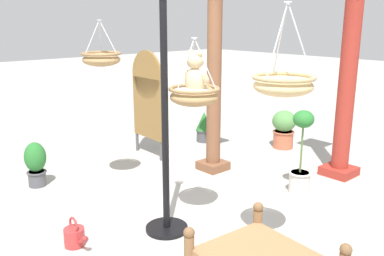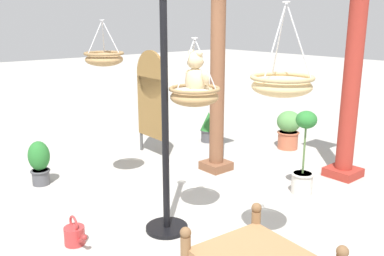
{
  "view_description": "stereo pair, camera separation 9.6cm",
  "coord_description": "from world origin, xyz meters",
  "px_view_note": "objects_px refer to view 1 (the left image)",
  "views": [
    {
      "loc": [
        2.9,
        -2.56,
        2.13
      ],
      "look_at": [
        -0.03,
        0.05,
        1.11
      ],
      "focal_mm": 38.98,
      "sensor_mm": 36.0,
      "label": 1
    },
    {
      "loc": [
        2.96,
        -2.48,
        2.13
      ],
      "look_at": [
        -0.03,
        0.05,
        1.11
      ],
      "focal_mm": 38.98,
      "sensor_mm": 36.0,
      "label": 2
    }
  ],
  "objects_px": {
    "teddy_bear": "(196,76)",
    "potted_plant_fern_front": "(301,157)",
    "greenhouse_pillar_left": "(214,78)",
    "display_sign_board": "(147,95)",
    "hanging_basket_left_high": "(101,58)",
    "potted_plant_small_succulent": "(36,163)",
    "hanging_basket_with_teddy": "(194,95)",
    "hanging_basket_right_low": "(283,84)",
    "watering_can": "(75,236)",
    "potted_plant_flowering_red": "(284,128)",
    "display_pole_central": "(166,164)",
    "greenhouse_pillar_right": "(347,80)",
    "potted_plant_conical_shrub": "(204,126)"
  },
  "relations": [
    {
      "from": "teddy_bear",
      "to": "hanging_basket_right_low",
      "type": "distance_m",
      "value": 1.0
    },
    {
      "from": "hanging_basket_right_low",
      "to": "potted_plant_small_succulent",
      "type": "xyz_separation_m",
      "value": [
        -3.24,
        -0.84,
        -1.32
      ]
    },
    {
      "from": "hanging_basket_right_low",
      "to": "potted_plant_conical_shrub",
      "type": "relative_size",
      "value": 1.34
    },
    {
      "from": "display_pole_central",
      "to": "watering_can",
      "type": "xyz_separation_m",
      "value": [
        -0.34,
        -0.86,
        -0.62
      ]
    },
    {
      "from": "greenhouse_pillar_left",
      "to": "watering_can",
      "type": "height_order",
      "value": "greenhouse_pillar_left"
    },
    {
      "from": "greenhouse_pillar_left",
      "to": "greenhouse_pillar_right",
      "type": "xyz_separation_m",
      "value": [
        1.35,
        1.18,
        0.01
      ]
    },
    {
      "from": "display_pole_central",
      "to": "potted_plant_flowering_red",
      "type": "xyz_separation_m",
      "value": [
        -0.96,
        3.3,
        -0.38
      ]
    },
    {
      "from": "teddy_bear",
      "to": "potted_plant_conical_shrub",
      "type": "distance_m",
      "value": 3.49
    },
    {
      "from": "teddy_bear",
      "to": "potted_plant_small_succulent",
      "type": "bearing_deg",
      "value": -160.22
    },
    {
      "from": "potted_plant_conical_shrub",
      "to": "hanging_basket_left_high",
      "type": "bearing_deg",
      "value": -72.39
    },
    {
      "from": "potted_plant_conical_shrub",
      "to": "watering_can",
      "type": "bearing_deg",
      "value": -62.24
    },
    {
      "from": "potted_plant_fern_front",
      "to": "hanging_basket_left_high",
      "type": "bearing_deg",
      "value": -134.12
    },
    {
      "from": "display_pole_central",
      "to": "potted_plant_small_succulent",
      "type": "distance_m",
      "value": 2.19
    },
    {
      "from": "greenhouse_pillar_right",
      "to": "greenhouse_pillar_left",
      "type": "bearing_deg",
      "value": -138.91
    },
    {
      "from": "hanging_basket_left_high",
      "to": "potted_plant_conical_shrub",
      "type": "distance_m",
      "value": 2.92
    },
    {
      "from": "greenhouse_pillar_right",
      "to": "potted_plant_conical_shrub",
      "type": "bearing_deg",
      "value": -173.68
    },
    {
      "from": "display_pole_central",
      "to": "hanging_basket_left_high",
      "type": "height_order",
      "value": "display_pole_central"
    },
    {
      "from": "potted_plant_flowering_red",
      "to": "hanging_basket_left_high",
      "type": "bearing_deg",
      "value": -97.32
    },
    {
      "from": "hanging_basket_with_teddy",
      "to": "greenhouse_pillar_left",
      "type": "distance_m",
      "value": 1.8
    },
    {
      "from": "potted_plant_flowering_red",
      "to": "display_sign_board",
      "type": "xyz_separation_m",
      "value": [
        -1.2,
        -1.97,
        0.64
      ]
    },
    {
      "from": "teddy_bear",
      "to": "potted_plant_fern_front",
      "type": "bearing_deg",
      "value": 83.06
    },
    {
      "from": "watering_can",
      "to": "hanging_basket_right_low",
      "type": "bearing_deg",
      "value": 38.02
    },
    {
      "from": "teddy_bear",
      "to": "greenhouse_pillar_right",
      "type": "bearing_deg",
      "value": 85.27
    },
    {
      "from": "potted_plant_small_succulent",
      "to": "potted_plant_conical_shrub",
      "type": "height_order",
      "value": "potted_plant_small_succulent"
    },
    {
      "from": "hanging_basket_with_teddy",
      "to": "greenhouse_pillar_right",
      "type": "height_order",
      "value": "greenhouse_pillar_right"
    },
    {
      "from": "greenhouse_pillar_right",
      "to": "watering_can",
      "type": "height_order",
      "value": "greenhouse_pillar_right"
    },
    {
      "from": "hanging_basket_right_low",
      "to": "potted_plant_flowering_red",
      "type": "relative_size",
      "value": 1.12
    },
    {
      "from": "potted_plant_small_succulent",
      "to": "watering_can",
      "type": "xyz_separation_m",
      "value": [
        1.74,
        -0.33,
        -0.21
      ]
    },
    {
      "from": "greenhouse_pillar_left",
      "to": "teddy_bear",
      "type": "bearing_deg",
      "value": -50.35
    },
    {
      "from": "teddy_bear",
      "to": "display_sign_board",
      "type": "bearing_deg",
      "value": 155.32
    },
    {
      "from": "watering_can",
      "to": "potted_plant_fern_front",
      "type": "bearing_deg",
      "value": 75.85
    },
    {
      "from": "potted_plant_small_succulent",
      "to": "hanging_basket_with_teddy",
      "type": "bearing_deg",
      "value": 19.28
    },
    {
      "from": "potted_plant_conical_shrub",
      "to": "hanging_basket_with_teddy",
      "type": "bearing_deg",
      "value": -45.11
    },
    {
      "from": "hanging_basket_with_teddy",
      "to": "potted_plant_small_succulent",
      "type": "relative_size",
      "value": 1.1
    },
    {
      "from": "greenhouse_pillar_right",
      "to": "potted_plant_fern_front",
      "type": "bearing_deg",
      "value": -90.98
    },
    {
      "from": "potted_plant_fern_front",
      "to": "display_sign_board",
      "type": "xyz_separation_m",
      "value": [
        -2.5,
        -0.54,
        0.52
      ]
    },
    {
      "from": "greenhouse_pillar_right",
      "to": "potted_plant_flowering_red",
      "type": "xyz_separation_m",
      "value": [
        -1.32,
        0.47,
        -1.01
      ]
    },
    {
      "from": "hanging_basket_right_low",
      "to": "potted_plant_fern_front",
      "type": "distance_m",
      "value": 2.11
    },
    {
      "from": "greenhouse_pillar_left",
      "to": "display_sign_board",
      "type": "distance_m",
      "value": 1.26
    },
    {
      "from": "hanging_basket_left_high",
      "to": "potted_plant_fern_front",
      "type": "relative_size",
      "value": 0.51
    },
    {
      "from": "greenhouse_pillar_left",
      "to": "hanging_basket_left_high",
      "type": "bearing_deg",
      "value": -103.74
    },
    {
      "from": "hanging_basket_left_high",
      "to": "greenhouse_pillar_left",
      "type": "distance_m",
      "value": 1.62
    },
    {
      "from": "potted_plant_small_succulent",
      "to": "watering_can",
      "type": "bearing_deg",
      "value": -10.7
    },
    {
      "from": "potted_plant_small_succulent",
      "to": "display_sign_board",
      "type": "bearing_deg",
      "value": 92.15
    },
    {
      "from": "display_pole_central",
      "to": "potted_plant_flowering_red",
      "type": "height_order",
      "value": "display_pole_central"
    },
    {
      "from": "teddy_bear",
      "to": "potted_plant_fern_front",
      "type": "xyz_separation_m",
      "value": [
        0.19,
        1.6,
        -1.14
      ]
    },
    {
      "from": "potted_plant_small_succulent",
      "to": "watering_can",
      "type": "distance_m",
      "value": 1.79
    },
    {
      "from": "hanging_basket_left_high",
      "to": "display_sign_board",
      "type": "xyz_separation_m",
      "value": [
        -0.79,
        1.22,
        -0.7
      ]
    },
    {
      "from": "potted_plant_conical_shrub",
      "to": "display_pole_central",
      "type": "bearing_deg",
      "value": -49.98
    },
    {
      "from": "hanging_basket_with_teddy",
      "to": "potted_plant_fern_front",
      "type": "relative_size",
      "value": 0.62
    }
  ]
}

